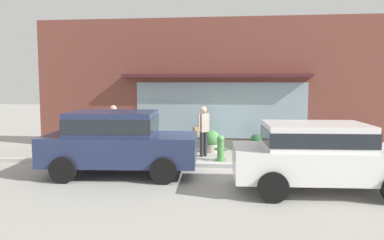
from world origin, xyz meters
TOP-DOWN VIEW (x-y plane):
  - ground_plane at (0.00, 0.00)m, footprint 60.00×60.00m
  - curb_strip at (0.00, -0.20)m, footprint 14.00×0.24m
  - storefront at (0.00, 3.19)m, footprint 14.00×0.81m
  - fire_hydrant at (0.31, 0.78)m, footprint 0.40×0.37m
  - pedestrian_with_handbag at (-0.32, 1.42)m, footprint 0.52×0.51m
  - pedestrian_passerby at (-3.37, 1.19)m, footprint 0.39×0.31m
  - parked_car_white at (2.74, -2.48)m, footprint 4.20×2.18m
  - parked_car_navy at (-2.38, -1.45)m, footprint 4.21×2.31m
  - potted_plant_by_entrance at (-0.08, 2.31)m, footprint 0.59×0.59m
  - potted_plant_doorstep at (-4.89, 2.55)m, footprint 0.39×0.39m
  - potted_plant_window_right at (-3.89, 2.41)m, footprint 0.39×0.39m
  - potted_plant_near_hydrant at (-3.08, 2.34)m, footprint 0.31×0.31m
  - potted_plant_window_center at (2.96, 2.43)m, footprint 0.35×0.35m
  - potted_plant_window_left at (1.52, 2.53)m, footprint 0.46×0.46m
  - potted_plant_low_front at (4.82, 2.38)m, footprint 0.29×0.29m

SIDE VIEW (x-z plane):
  - ground_plane at x=0.00m, z-range 0.00..0.00m
  - curb_strip at x=0.00m, z-range 0.00..0.12m
  - potted_plant_near_hydrant at x=-3.08m, z-range -0.01..0.41m
  - potted_plant_window_left at x=1.52m, z-range -0.01..0.64m
  - potted_plant_window_right at x=-3.89m, z-range 0.01..0.63m
  - potted_plant_window_center at x=2.96m, z-range 0.03..0.64m
  - potted_plant_low_front at x=4.82m, z-range -0.02..0.80m
  - potted_plant_by_entrance at x=-0.08m, z-range 0.01..0.80m
  - fire_hydrant at x=0.31m, z-range 0.00..0.82m
  - potted_plant_doorstep at x=-4.89m, z-range -0.03..1.07m
  - parked_car_white at x=2.74m, z-range 0.11..1.70m
  - parked_car_navy at x=-2.38m, z-range 0.11..1.84m
  - pedestrian_with_handbag at x=-0.32m, z-range 0.15..1.85m
  - pedestrian_passerby at x=-3.37m, z-range 0.15..1.89m
  - storefront at x=0.00m, z-range -0.05..4.87m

